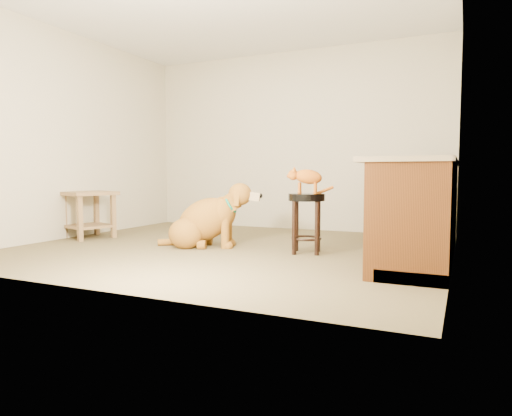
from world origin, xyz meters
The scene contains 8 objects.
floor centered at (0.00, 0.00, 0.00)m, with size 4.50×4.00×0.01m, color brown.
room_shell centered at (0.00, 0.00, 1.68)m, with size 4.54×4.04×2.62m.
cabinet_run centered at (1.94, 0.30, 0.44)m, with size 0.70×2.56×0.94m.
padded_stool centered at (0.87, 0.06, 0.43)m, with size 0.38×0.38×0.61m.
wood_stool centered at (1.59, 1.60, 0.42)m, with size 0.56×0.56×0.80m.
side_table centered at (-2.00, -0.02, 0.39)m, with size 0.72×0.72×0.59m.
golden_retriever centered at (-0.28, -0.01, 0.28)m, with size 1.16×0.71×0.76m.
tabby_kitten centered at (0.86, 0.06, 0.78)m, with size 0.45×0.26×0.30m.
Camera 1 is at (2.33, -4.37, 0.81)m, focal length 32.00 mm.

